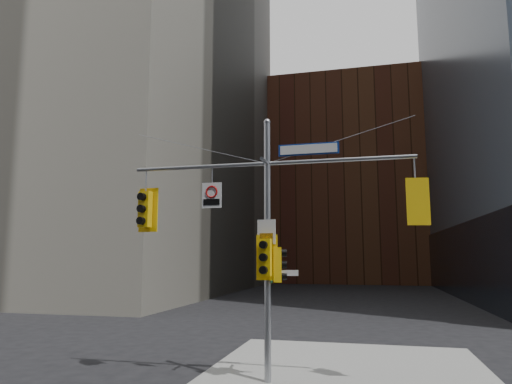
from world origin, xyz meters
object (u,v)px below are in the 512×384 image
at_px(signal_assembly, 267,220).
at_px(traffic_light_west_arm, 145,209).
at_px(street_sign_blade, 308,149).
at_px(regulatory_sign_arm, 212,195).
at_px(traffic_light_pole_front, 265,257).
at_px(traffic_light_east_arm, 416,202).
at_px(traffic_light_pole_side, 279,265).

xyz_separation_m(signal_assembly, traffic_light_west_arm, (-3.71, 0.01, 0.38)).
relative_size(traffic_light_west_arm, street_sign_blade, 0.79).
relative_size(signal_assembly, regulatory_sign_arm, 10.95).
xyz_separation_m(traffic_light_west_arm, street_sign_blade, (4.87, -0.01, 1.55)).
xyz_separation_m(traffic_light_pole_front, street_sign_blade, (1.17, 0.27, 2.96)).
distance_m(traffic_light_east_arm, traffic_light_pole_front, 4.17).
relative_size(traffic_light_west_arm, traffic_light_east_arm, 1.09).
relative_size(traffic_light_west_arm, traffic_light_pole_front, 1.08).
bearing_deg(signal_assembly, street_sign_blade, 0.15).
xyz_separation_m(traffic_light_west_arm, traffic_light_east_arm, (7.63, -0.01, 0.00)).
distance_m(traffic_light_east_arm, regulatory_sign_arm, 5.55).
bearing_deg(traffic_light_east_arm, traffic_light_pole_side, -9.60).
height_order(traffic_light_east_arm, street_sign_blade, street_sign_blade).
distance_m(signal_assembly, regulatory_sign_arm, 1.79).
xyz_separation_m(signal_assembly, traffic_light_pole_front, (0.00, -0.27, -1.02)).
xyz_separation_m(signal_assembly, traffic_light_east_arm, (3.92, 0.00, 0.38)).
xyz_separation_m(traffic_light_pole_side, regulatory_sign_arm, (-1.94, -0.03, 1.98)).
xyz_separation_m(traffic_light_west_arm, regulatory_sign_arm, (2.09, -0.03, 0.37)).
height_order(traffic_light_east_arm, traffic_light_pole_side, traffic_light_east_arm).
bearing_deg(street_sign_blade, regulatory_sign_arm, -178.81).
height_order(street_sign_blade, regulatory_sign_arm, street_sign_blade).
xyz_separation_m(traffic_light_west_arm, traffic_light_pole_front, (3.71, -0.28, -1.41)).
bearing_deg(traffic_light_east_arm, signal_assembly, -9.38).
bearing_deg(regulatory_sign_arm, street_sign_blade, 1.35).
height_order(traffic_light_east_arm, traffic_light_pole_front, traffic_light_east_arm).
distance_m(traffic_light_pole_side, street_sign_blade, 3.27).
distance_m(traffic_light_west_arm, traffic_light_east_arm, 7.63).
bearing_deg(regulatory_sign_arm, signal_assembly, 1.59).
bearing_deg(regulatory_sign_arm, traffic_light_pole_front, -7.77).
height_order(signal_assembly, regulatory_sign_arm, signal_assembly).
xyz_separation_m(traffic_light_east_arm, street_sign_blade, (-2.75, 0.00, 1.55)).
bearing_deg(traffic_light_pole_side, traffic_light_east_arm, -100.25).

